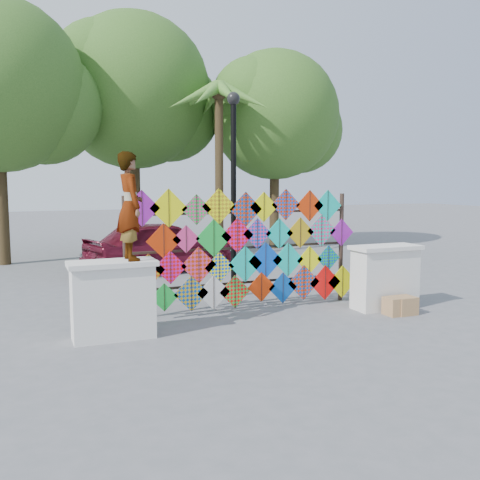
% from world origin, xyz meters
% --- Properties ---
extents(ground, '(80.00, 80.00, 0.00)m').
position_xyz_m(ground, '(0.00, 0.00, 0.00)').
color(ground, slate).
rests_on(ground, ground).
extents(parapet_left, '(1.40, 0.65, 1.28)m').
position_xyz_m(parapet_left, '(-2.70, -0.20, 0.65)').
color(parapet_left, silver).
rests_on(parapet_left, ground).
extents(parapet_right, '(1.40, 0.65, 1.28)m').
position_xyz_m(parapet_right, '(2.70, -0.20, 0.65)').
color(parapet_right, silver).
rests_on(parapet_right, ground).
extents(kite_rack, '(4.93, 0.24, 2.43)m').
position_xyz_m(kite_rack, '(0.10, 0.72, 1.22)').
color(kite_rack, black).
rests_on(kite_rack, ground).
extents(tree_west, '(5.85, 5.20, 8.01)m').
position_xyz_m(tree_west, '(-4.40, 9.03, 5.38)').
color(tree_west, '#40321B').
rests_on(tree_west, ground).
extents(tree_mid, '(6.30, 5.60, 8.61)m').
position_xyz_m(tree_mid, '(0.11, 11.03, 5.77)').
color(tree_mid, '#40321B').
rests_on(tree_mid, ground).
extents(tree_east, '(5.40, 4.80, 7.42)m').
position_xyz_m(tree_east, '(5.09, 9.53, 4.99)').
color(tree_east, '#40321B').
rests_on(tree_east, ground).
extents(palm_tree, '(3.62, 3.62, 5.83)m').
position_xyz_m(palm_tree, '(2.20, 8.00, 4.95)').
color(palm_tree, '#40321B').
rests_on(palm_tree, ground).
extents(vendor_woman, '(0.46, 0.66, 1.75)m').
position_xyz_m(vendor_woman, '(-2.39, -0.20, 2.16)').
color(vendor_woman, '#99999E').
rests_on(vendor_woman, parapet_left).
extents(sedan, '(4.62, 2.82, 1.47)m').
position_xyz_m(sedan, '(-0.36, 5.91, 0.73)').
color(sedan, maroon).
rests_on(sedan, ground).
extents(lamppost, '(0.28, 0.28, 4.46)m').
position_xyz_m(lamppost, '(0.30, 2.00, 2.69)').
color(lamppost, black).
rests_on(lamppost, ground).
extents(cardboard_box_near, '(0.39, 0.35, 0.35)m').
position_xyz_m(cardboard_box_near, '(2.55, -0.73, 0.17)').
color(cardboard_box_near, '#A98652').
rests_on(cardboard_box_near, ground).
extents(cardboard_box_far, '(0.41, 0.38, 0.35)m').
position_xyz_m(cardboard_box_far, '(2.75, -0.74, 0.17)').
color(cardboard_box_far, '#A98652').
rests_on(cardboard_box_far, ground).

